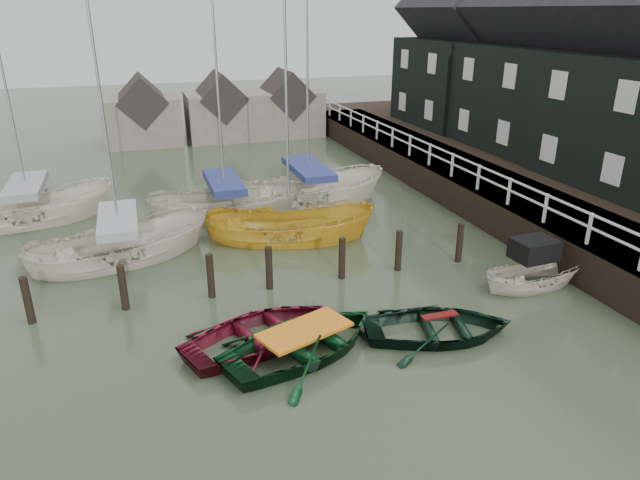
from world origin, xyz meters
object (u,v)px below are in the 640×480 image
object	(u,v)px
sailboat_b	(226,215)
sailboat_e	(33,220)
motorboat	(533,281)
rowboat_green	(305,353)
sailboat_a	(123,258)
rowboat_red	(262,343)
sailboat_d	(308,202)
sailboat_c	(289,238)
rowboat_dkgreen	(438,336)

from	to	relation	value
sailboat_b	sailboat_e	bearing A→B (deg)	87.70
motorboat	sailboat_e	distance (m)	19.50
rowboat_green	sailboat_a	world-z (taller)	sailboat_a
motorboat	sailboat_b	world-z (taller)	sailboat_b
rowboat_red	sailboat_e	distance (m)	13.84
rowboat_red	rowboat_green	bearing A→B (deg)	-150.66
motorboat	sailboat_d	size ratio (longest dim) A/B	0.29
motorboat	sailboat_c	size ratio (longest dim) A/B	0.38
rowboat_green	motorboat	size ratio (longest dim) A/B	1.20
rowboat_dkgreen	sailboat_a	world-z (taller)	sailboat_a
rowboat_green	motorboat	distance (m)	8.13
rowboat_green	sailboat_e	xyz separation A→B (m)	(-7.88, 12.77, 0.06)
sailboat_a	rowboat_green	bearing A→B (deg)	-164.61
motorboat	sailboat_b	distance (m)	12.55
motorboat	sailboat_d	distance (m)	10.98
rowboat_dkgreen	sailboat_c	world-z (taller)	sailboat_c
rowboat_dkgreen	sailboat_e	world-z (taller)	sailboat_e
sailboat_b	sailboat_d	xyz separation A→B (m)	(3.82, 0.57, -0.00)
sailboat_a	sailboat_b	bearing A→B (deg)	-65.59
motorboat	sailboat_a	distance (m)	13.81
rowboat_dkgreen	sailboat_c	distance (m)	8.26
sailboat_a	sailboat_c	size ratio (longest dim) A/B	1.03
rowboat_red	sailboat_d	distance (m)	11.67
motorboat	rowboat_red	bearing A→B (deg)	90.71
motorboat	rowboat_green	bearing A→B (deg)	96.81
rowboat_dkgreen	sailboat_e	size ratio (longest dim) A/B	0.42
rowboat_red	sailboat_e	bearing A→B (deg)	9.53
rowboat_green	sailboat_b	size ratio (longest dim) A/B	0.38
sailboat_a	sailboat_c	bearing A→B (deg)	-103.54
rowboat_dkgreen	sailboat_b	size ratio (longest dim) A/B	0.34
rowboat_red	sailboat_e	xyz separation A→B (m)	(-6.94, 11.98, 0.06)
rowboat_green	motorboat	bearing A→B (deg)	-99.84
sailboat_d	sailboat_e	size ratio (longest dim) A/B	1.38
rowboat_red	sailboat_a	size ratio (longest dim) A/B	0.42
rowboat_dkgreen	sailboat_a	size ratio (longest dim) A/B	0.40
motorboat	sailboat_e	bearing A→B (deg)	51.00
rowboat_dkgreen	sailboat_c	size ratio (longest dim) A/B	0.41
rowboat_red	sailboat_d	bearing A→B (deg)	-43.63
rowboat_dkgreen	rowboat_red	bearing A→B (deg)	89.52
rowboat_red	sailboat_a	bearing A→B (deg)	6.00
rowboat_red	rowboat_green	world-z (taller)	rowboat_green
rowboat_red	sailboat_d	size ratio (longest dim) A/B	0.32
rowboat_red	motorboat	world-z (taller)	motorboat
sailboat_d	sailboat_a	bearing A→B (deg)	116.93
rowboat_dkgreen	sailboat_a	xyz separation A→B (m)	(-7.98, 7.95, 0.06)
sailboat_b	sailboat_c	size ratio (longest dim) A/B	1.20
rowboat_red	sailboat_b	distance (m)	10.20
sailboat_e	motorboat	bearing A→B (deg)	-134.99
rowboat_red	sailboat_c	world-z (taller)	sailboat_c
rowboat_red	rowboat_dkgreen	size ratio (longest dim) A/B	1.06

